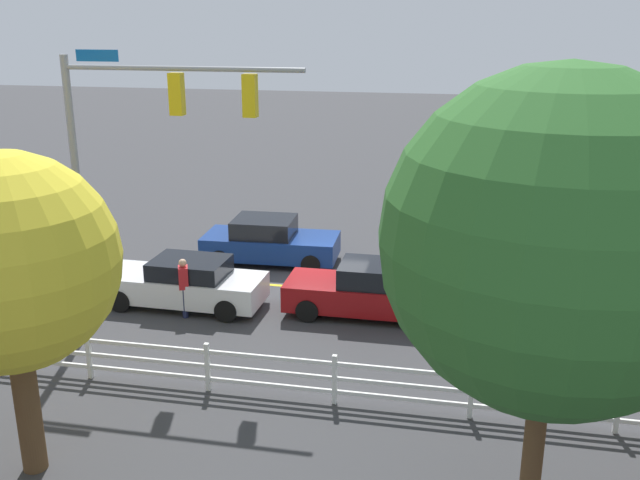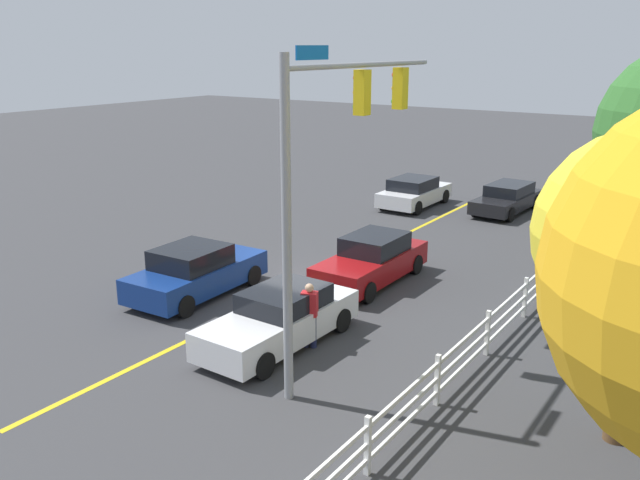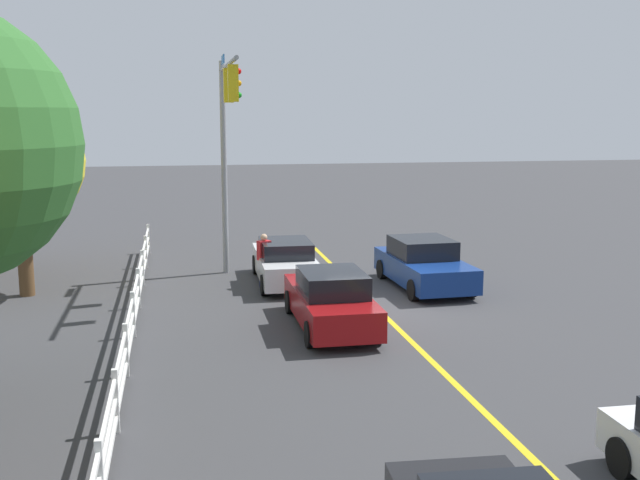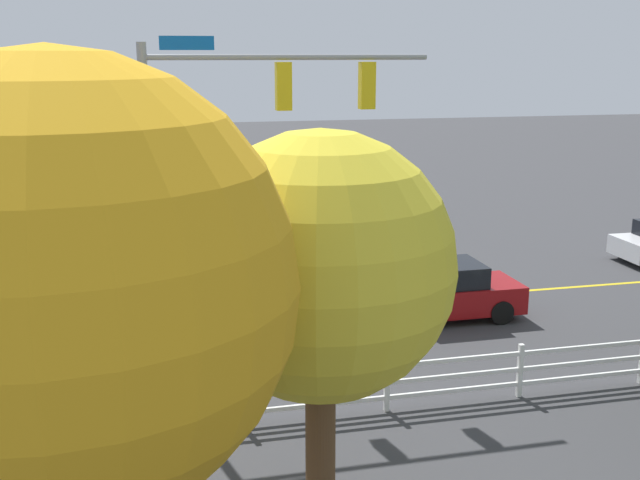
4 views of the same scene
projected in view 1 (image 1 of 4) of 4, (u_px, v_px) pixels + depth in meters
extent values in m
plane|color=#38383A|center=(324.00, 289.00, 21.97)|extent=(120.00, 120.00, 0.00)
cube|color=gold|center=(455.00, 298.00, 21.21)|extent=(28.00, 0.16, 0.01)
cylinder|color=gray|center=(78.00, 197.00, 18.35)|extent=(0.20, 0.20, 7.18)
cylinder|color=gray|center=(181.00, 69.00, 16.79)|extent=(6.04, 0.12, 0.12)
cube|color=#0C59B2|center=(97.00, 56.00, 17.09)|extent=(1.10, 0.03, 0.28)
cube|color=gold|center=(177.00, 94.00, 17.00)|extent=(0.32, 0.28, 1.00)
sphere|color=red|center=(178.00, 80.00, 17.04)|extent=(0.17, 0.17, 0.17)
sphere|color=orange|center=(179.00, 94.00, 17.14)|extent=(0.17, 0.17, 0.17)
sphere|color=#148C19|center=(180.00, 107.00, 17.23)|extent=(0.17, 0.17, 0.17)
cube|color=gold|center=(250.00, 96.00, 16.65)|extent=(0.32, 0.28, 1.00)
sphere|color=red|center=(252.00, 81.00, 16.69)|extent=(0.17, 0.17, 0.17)
sphere|color=orange|center=(252.00, 95.00, 16.79)|extent=(0.17, 0.17, 0.17)
sphere|color=#148C19|center=(252.00, 109.00, 16.89)|extent=(0.17, 0.17, 0.17)
cube|color=navy|center=(271.00, 246.00, 24.22)|extent=(4.61, 2.10, 0.74)
cube|color=black|center=(264.00, 227.00, 24.06)|extent=(2.07, 1.81, 0.59)
cylinder|color=black|center=(320.00, 247.00, 24.91)|extent=(0.65, 0.24, 0.64)
cylinder|color=black|center=(311.00, 264.00, 23.21)|extent=(0.65, 0.24, 0.64)
cylinder|color=black|center=(235.00, 243.00, 25.39)|extent=(0.65, 0.24, 0.64)
cylinder|color=black|center=(220.00, 259.00, 23.69)|extent=(0.65, 0.24, 0.64)
cube|color=silver|center=(183.00, 287.00, 20.54)|extent=(4.74, 1.85, 0.73)
cube|color=black|center=(190.00, 267.00, 20.30)|extent=(2.15, 1.62, 0.49)
cylinder|color=black|center=(120.00, 301.00, 20.20)|extent=(0.65, 0.24, 0.64)
cylinder|color=black|center=(146.00, 281.00, 21.71)|extent=(0.65, 0.24, 0.64)
cylinder|color=black|center=(226.00, 311.00, 19.52)|extent=(0.65, 0.24, 0.64)
cylinder|color=black|center=(245.00, 290.00, 21.03)|extent=(0.65, 0.24, 0.64)
cube|color=maroon|center=(368.00, 295.00, 19.91)|extent=(4.64, 1.75, 0.73)
cube|color=black|center=(377.00, 274.00, 19.67)|extent=(2.04, 1.57, 0.57)
cylinder|color=black|center=(307.00, 311.00, 19.53)|extent=(0.64, 0.22, 0.64)
cylinder|color=black|center=(319.00, 289.00, 21.04)|extent=(0.64, 0.22, 0.64)
cylinder|color=black|center=(423.00, 320.00, 18.94)|extent=(0.64, 0.22, 0.64)
cylinder|color=black|center=(426.00, 297.00, 20.45)|extent=(0.64, 0.22, 0.64)
cylinder|color=#191E3F|center=(185.00, 303.00, 19.77)|extent=(0.16, 0.16, 0.85)
cylinder|color=#191E3F|center=(185.00, 300.00, 19.95)|extent=(0.16, 0.16, 0.85)
cube|color=red|center=(183.00, 277.00, 19.64)|extent=(0.39, 0.47, 0.62)
sphere|color=tan|center=(183.00, 263.00, 19.51)|extent=(0.22, 0.22, 0.22)
cube|color=white|center=(618.00, 407.00, 14.20)|extent=(0.10, 0.10, 1.15)
cube|color=white|center=(471.00, 393.00, 14.75)|extent=(0.10, 0.10, 1.15)
cube|color=white|center=(335.00, 379.00, 15.29)|extent=(0.10, 0.10, 1.15)
cube|color=white|center=(207.00, 367.00, 15.84)|extent=(0.10, 0.10, 1.15)
cube|color=white|center=(89.00, 355.00, 16.39)|extent=(0.10, 0.10, 1.15)
cube|color=white|center=(402.00, 370.00, 14.91)|extent=(26.00, 0.06, 0.09)
cube|color=white|center=(402.00, 385.00, 15.01)|extent=(26.00, 0.06, 0.09)
cube|color=white|center=(401.00, 398.00, 15.11)|extent=(26.00, 0.06, 0.09)
cylinder|color=brown|center=(534.00, 444.00, 11.40)|extent=(0.34, 0.34, 2.96)
sphere|color=#2D6628|center=(555.00, 241.00, 10.37)|extent=(5.20, 5.20, 5.20)
cylinder|color=brown|center=(27.00, 405.00, 12.85)|extent=(0.45, 0.45, 2.65)
sphere|color=yellow|center=(7.00, 262.00, 12.03)|extent=(3.82, 3.82, 3.82)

